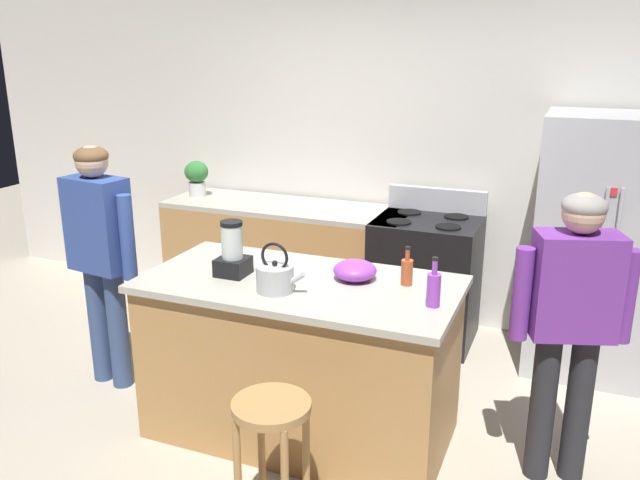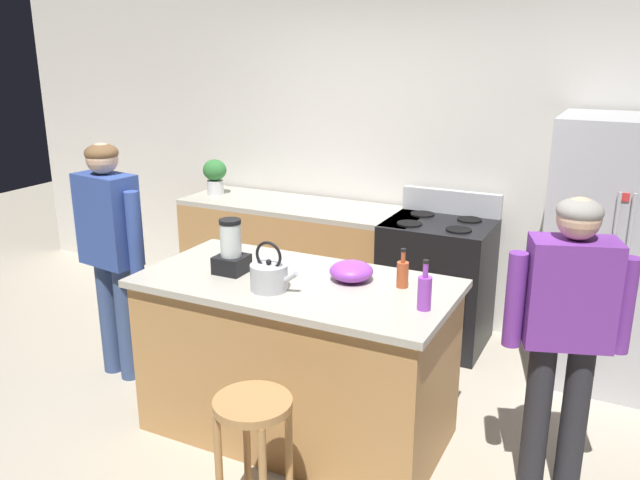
{
  "view_description": "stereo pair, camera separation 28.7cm",
  "coord_description": "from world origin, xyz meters",
  "px_view_note": "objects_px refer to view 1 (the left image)",
  "views": [
    {
      "loc": [
        1.37,
        -3.09,
        2.22
      ],
      "look_at": [
        0.0,
        0.3,
        1.1
      ],
      "focal_mm": 36.81,
      "sensor_mm": 36.0,
      "label": 1
    },
    {
      "loc": [
        1.63,
        -2.98,
        2.22
      ],
      "look_at": [
        0.0,
        0.3,
        1.1
      ],
      "focal_mm": 36.81,
      "sensor_mm": 36.0,
      "label": 2
    }
  ],
  "objects_px": {
    "person_by_sink_right": "(572,313)",
    "mixing_bowl": "(355,270)",
    "stove_range": "(425,279)",
    "bottle_cooking_sauce": "(407,271)",
    "refrigerator": "(605,248)",
    "person_by_island_left": "(100,245)",
    "kitchen_island": "(300,358)",
    "bar_stool": "(272,432)",
    "potted_plant": "(197,176)",
    "tea_kettle": "(275,277)",
    "blender_appliance": "(232,253)",
    "bottle_soda": "(434,288)"
  },
  "relations": [
    {
      "from": "kitchen_island",
      "to": "refrigerator",
      "type": "height_order",
      "value": "refrigerator"
    },
    {
      "from": "person_by_sink_right",
      "to": "bottle_soda",
      "type": "bearing_deg",
      "value": -162.35
    },
    {
      "from": "bottle_soda",
      "to": "refrigerator",
      "type": "bearing_deg",
      "value": 62.6
    },
    {
      "from": "refrigerator",
      "to": "blender_appliance",
      "type": "relative_size",
      "value": 5.65
    },
    {
      "from": "mixing_bowl",
      "to": "kitchen_island",
      "type": "bearing_deg",
      "value": -154.13
    },
    {
      "from": "blender_appliance",
      "to": "tea_kettle",
      "type": "xyz_separation_m",
      "value": [
        0.33,
        -0.14,
        -0.05
      ]
    },
    {
      "from": "person_by_island_left",
      "to": "blender_appliance",
      "type": "height_order",
      "value": "person_by_island_left"
    },
    {
      "from": "refrigerator",
      "to": "bottle_soda",
      "type": "distance_m",
      "value": 1.78
    },
    {
      "from": "refrigerator",
      "to": "blender_appliance",
      "type": "distance_m",
      "value": 2.51
    },
    {
      "from": "person_by_island_left",
      "to": "bar_stool",
      "type": "relative_size",
      "value": 2.37
    },
    {
      "from": "person_by_sink_right",
      "to": "tea_kettle",
      "type": "xyz_separation_m",
      "value": [
        -1.46,
        -0.31,
        0.1
      ]
    },
    {
      "from": "kitchen_island",
      "to": "potted_plant",
      "type": "relative_size",
      "value": 5.83
    },
    {
      "from": "kitchen_island",
      "to": "bottle_cooking_sauce",
      "type": "relative_size",
      "value": 8.09
    },
    {
      "from": "kitchen_island",
      "to": "blender_appliance",
      "type": "distance_m",
      "value": 0.72
    },
    {
      "from": "potted_plant",
      "to": "mixing_bowl",
      "type": "bearing_deg",
      "value": -36.68
    },
    {
      "from": "refrigerator",
      "to": "person_by_sink_right",
      "type": "height_order",
      "value": "refrigerator"
    },
    {
      "from": "mixing_bowl",
      "to": "stove_range",
      "type": "bearing_deg",
      "value": 86.3
    },
    {
      "from": "bottle_cooking_sauce",
      "to": "tea_kettle",
      "type": "height_order",
      "value": "tea_kettle"
    },
    {
      "from": "mixing_bowl",
      "to": "person_by_sink_right",
      "type": "bearing_deg",
      "value": -0.29
    },
    {
      "from": "potted_plant",
      "to": "tea_kettle",
      "type": "distance_m",
      "value": 2.34
    },
    {
      "from": "bottle_soda",
      "to": "kitchen_island",
      "type": "bearing_deg",
      "value": 174.16
    },
    {
      "from": "refrigerator",
      "to": "bottle_soda",
      "type": "xyz_separation_m",
      "value": [
        -0.82,
        -1.58,
        0.16
      ]
    },
    {
      "from": "bar_stool",
      "to": "blender_appliance",
      "type": "distance_m",
      "value": 1.1
    },
    {
      "from": "stove_range",
      "to": "person_by_sink_right",
      "type": "relative_size",
      "value": 0.73
    },
    {
      "from": "potted_plant",
      "to": "tea_kettle",
      "type": "xyz_separation_m",
      "value": [
        1.57,
        -1.74,
        -0.09
      ]
    },
    {
      "from": "bar_stool",
      "to": "mixing_bowl",
      "type": "distance_m",
      "value": 1.04
    },
    {
      "from": "bottle_cooking_sauce",
      "to": "bottle_soda",
      "type": "bearing_deg",
      "value": -50.51
    },
    {
      "from": "kitchen_island",
      "to": "refrigerator",
      "type": "distance_m",
      "value": 2.21
    },
    {
      "from": "bar_stool",
      "to": "bottle_cooking_sauce",
      "type": "bearing_deg",
      "value": 69.72
    },
    {
      "from": "kitchen_island",
      "to": "blender_appliance",
      "type": "relative_size",
      "value": 5.59
    },
    {
      "from": "bar_stool",
      "to": "blender_appliance",
      "type": "bearing_deg",
      "value": 128.67
    },
    {
      "from": "bottle_soda",
      "to": "bottle_cooking_sauce",
      "type": "height_order",
      "value": "bottle_soda"
    },
    {
      "from": "refrigerator",
      "to": "mixing_bowl",
      "type": "distance_m",
      "value": 1.89
    },
    {
      "from": "stove_range",
      "to": "bottle_soda",
      "type": "relative_size",
      "value": 4.4
    },
    {
      "from": "person_by_island_left",
      "to": "tea_kettle",
      "type": "height_order",
      "value": "person_by_island_left"
    },
    {
      "from": "kitchen_island",
      "to": "potted_plant",
      "type": "height_order",
      "value": "potted_plant"
    },
    {
      "from": "person_by_sink_right",
      "to": "mixing_bowl",
      "type": "bearing_deg",
      "value": 179.71
    },
    {
      "from": "person_by_island_left",
      "to": "kitchen_island",
      "type": "bearing_deg",
      "value": -2.75
    },
    {
      "from": "stove_range",
      "to": "bottle_cooking_sauce",
      "type": "xyz_separation_m",
      "value": [
        0.2,
        -1.36,
        0.54
      ]
    },
    {
      "from": "refrigerator",
      "to": "potted_plant",
      "type": "bearing_deg",
      "value": 179.1
    },
    {
      "from": "bottle_soda",
      "to": "mixing_bowl",
      "type": "xyz_separation_m",
      "value": [
        -0.48,
        0.21,
        -0.04
      ]
    },
    {
      "from": "refrigerator",
      "to": "bottle_cooking_sauce",
      "type": "bearing_deg",
      "value": -127.24
    },
    {
      "from": "stove_range",
      "to": "bottle_cooking_sauce",
      "type": "bearing_deg",
      "value": -81.82
    },
    {
      "from": "bar_stool",
      "to": "bottle_soda",
      "type": "height_order",
      "value": "bottle_soda"
    },
    {
      "from": "person_by_island_left",
      "to": "tea_kettle",
      "type": "relative_size",
      "value": 5.82
    },
    {
      "from": "person_by_sink_right",
      "to": "mixing_bowl",
      "type": "distance_m",
      "value": 1.13
    },
    {
      "from": "kitchen_island",
      "to": "mixing_bowl",
      "type": "relative_size",
      "value": 7.26
    },
    {
      "from": "person_by_island_left",
      "to": "tea_kettle",
      "type": "xyz_separation_m",
      "value": [
        1.36,
        -0.26,
        0.06
      ]
    },
    {
      "from": "bottle_soda",
      "to": "stove_range",
      "type": "bearing_deg",
      "value": 103.82
    },
    {
      "from": "stove_range",
      "to": "blender_appliance",
      "type": "height_order",
      "value": "blender_appliance"
    }
  ]
}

